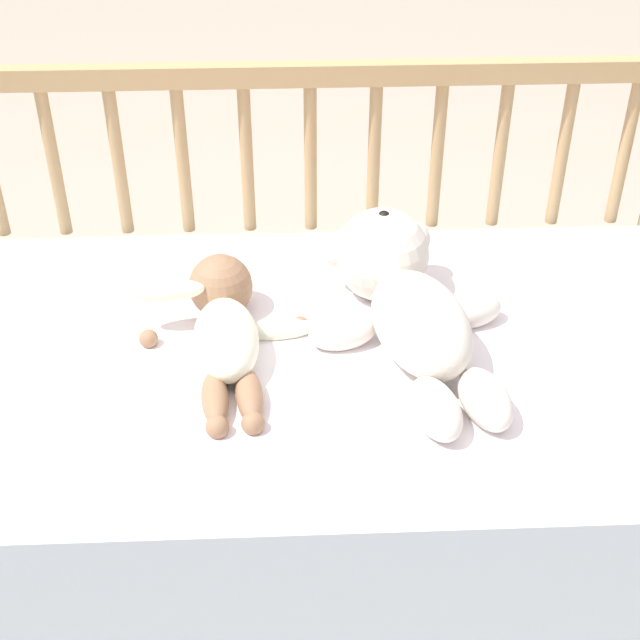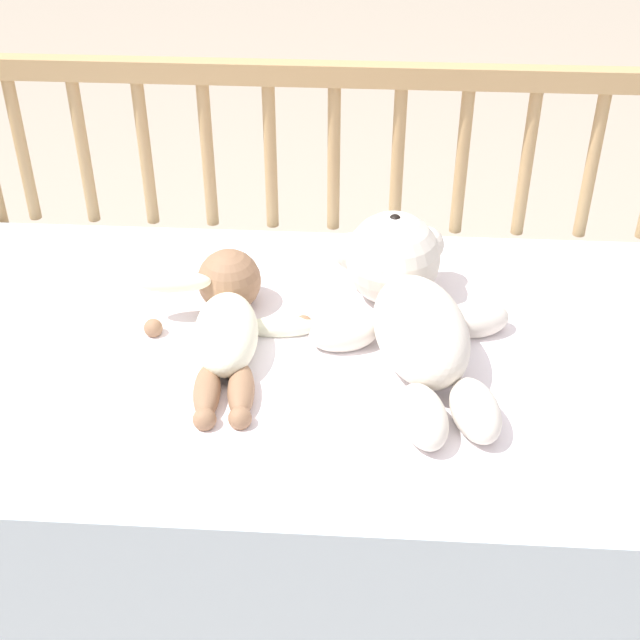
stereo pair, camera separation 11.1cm
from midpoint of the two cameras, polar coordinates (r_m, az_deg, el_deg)
ground_plane at (r=1.64m, az=2.02°, el=-14.90°), size 12.00×12.00×0.00m
crib_mattress at (r=1.47m, az=2.20°, el=-9.18°), size 1.29×0.70×0.46m
crib_rail at (r=1.59m, az=2.90°, el=8.86°), size 1.29×0.04×0.76m
blanket at (r=1.30m, az=3.60°, el=-2.50°), size 0.79×0.55×0.01m
teddy_bear at (r=1.32m, az=8.12°, el=1.07°), size 0.31×0.46×0.15m
baby at (r=1.31m, az=-3.57°, el=-0.04°), size 0.28×0.35×0.10m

